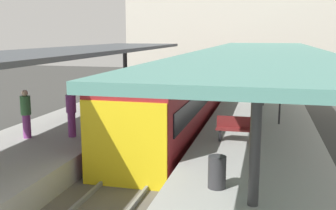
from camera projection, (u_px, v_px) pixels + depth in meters
ground_plane at (151, 164)px, 14.39m from camera, size 80.00×80.00×0.00m
platform_left at (57, 144)px, 15.21m from camera, size 4.40×28.00×1.00m
platform_right at (257, 159)px, 13.39m from camera, size 4.40×28.00×1.00m
track_ballast at (151, 161)px, 14.37m from camera, size 3.20×28.00×0.20m
rail_near_side at (132, 156)px, 14.51m from camera, size 0.08×28.00×0.14m
rail_far_side at (170, 158)px, 14.17m from camera, size 0.08×28.00×0.14m
commuter_train at (177, 99)px, 18.19m from camera, size 2.78×14.30×3.10m
canopy_left at (71, 52)px, 15.93m from camera, size 4.18×21.00×3.09m
canopy_right at (262, 53)px, 14.09m from camera, size 4.18×21.00×3.17m
platform_bench at (236, 128)px, 13.71m from camera, size 1.40×0.41×0.86m
platform_sign at (281, 85)px, 16.10m from camera, size 0.90×0.08×2.21m
litter_bin at (217, 172)px, 9.52m from camera, size 0.44×0.44×0.80m
passenger_near_bench at (71, 112)px, 14.20m from camera, size 0.36×0.36×1.78m
passenger_mid_platform at (26, 113)px, 14.05m from camera, size 0.36×0.36×1.75m
passenger_far_end at (105, 100)px, 17.05m from camera, size 0.36×0.36×1.71m
station_building_backdrop at (242, 24)px, 32.04m from camera, size 18.00×6.00×11.00m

